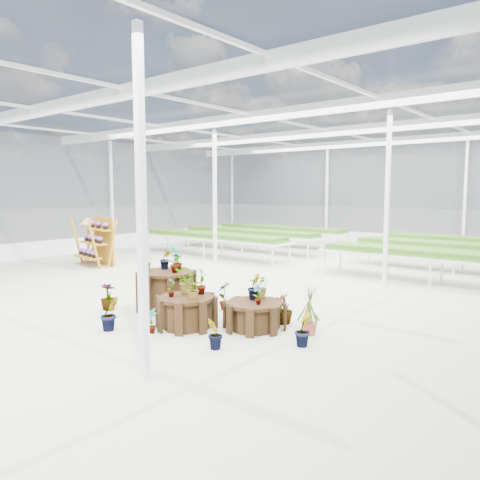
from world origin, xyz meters
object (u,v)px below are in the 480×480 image
Objects in this scene: plinth_mid at (187,312)px; plinth_low at (254,315)px; bird_table at (88,240)px; shelf_rack at (94,242)px; plinth_tall at (167,291)px.

plinth_mid is 1.22m from plinth_low.
plinth_low is 9.55m from bird_table.
shelf_rack reaches higher than plinth_mid.
plinth_mid is at bearing -145.01° from plinth_low.
plinth_low is at bearing 34.99° from plinth_mid.
bird_table is (-8.17, 3.30, 0.50)m from plinth_mid.
shelf_rack is at bearing 158.56° from plinth_tall.
plinth_tall is 1.35m from plinth_mid.
shelf_rack is 0.82m from bird_table.
plinth_tall is at bearing -10.83° from shelf_rack.
plinth_mid is 8.83m from bird_table.
shelf_rack reaches higher than plinth_tall.
bird_table is at bearing 158.80° from plinth_tall.
plinth_tall reaches higher than plinth_mid.
plinth_mid is 0.68× the size of shelf_rack.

